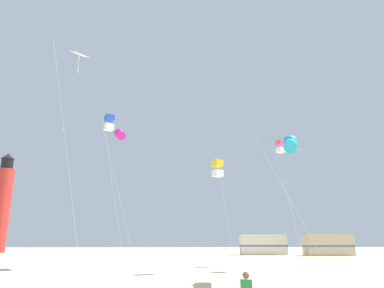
% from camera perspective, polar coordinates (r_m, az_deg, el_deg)
% --- Properties ---
extents(kite_tube_cyan, '(3.21, 3.46, 7.90)m').
position_cam_1_polar(kite_tube_cyan, '(20.68, 15.29, 0.03)').
color(kite_tube_cyan, silver).
rests_on(kite_tube_cyan, ground).
extents(kite_box_blue, '(2.09, 2.09, 11.01)m').
position_cam_1_polar(kite_box_blue, '(27.36, -12.94, 3.26)').
color(kite_box_blue, silver).
rests_on(kite_box_blue, ground).
extents(kite_diamond_lime, '(1.59, 1.59, 8.95)m').
position_cam_1_polar(kite_diamond_lime, '(28.21, 15.93, -1.34)').
color(kite_diamond_lime, silver).
rests_on(kite_diamond_lime, ground).
extents(kite_box_rainbow, '(2.43, 1.69, 10.74)m').
position_cam_1_polar(kite_box_rainbow, '(33.27, 13.78, -0.41)').
color(kite_box_rainbow, silver).
rests_on(kite_box_rainbow, ground).
extents(kite_box_gold, '(1.49, 1.49, 7.39)m').
position_cam_1_polar(kite_box_gold, '(24.93, 4.06, -3.89)').
color(kite_box_gold, silver).
rests_on(kite_box_gold, ground).
extents(kite_tube_magenta, '(2.87, 3.16, 11.31)m').
position_cam_1_polar(kite_tube_magenta, '(30.75, -11.39, 1.52)').
color(kite_tube_magenta, silver).
rests_on(kite_tube_magenta, ground).
extents(kite_diamond_white, '(2.44, 1.99, 12.83)m').
position_cam_1_polar(kite_diamond_white, '(22.44, -17.55, 12.08)').
color(kite_diamond_white, silver).
rests_on(kite_diamond_white, ground).
extents(lighthouse_distant, '(2.80, 2.80, 16.80)m').
position_cam_1_polar(lighthouse_distant, '(70.09, -27.88, -8.49)').
color(lighthouse_distant, red).
rests_on(lighthouse_distant, ground).
extents(rv_van_cream, '(6.51, 2.54, 2.80)m').
position_cam_1_polar(rv_van_cream, '(54.02, 11.18, -15.36)').
color(rv_van_cream, beige).
rests_on(rv_van_cream, ground).
extents(rv_van_tan, '(6.53, 2.61, 2.80)m').
position_cam_1_polar(rv_van_tan, '(53.95, 20.71, -14.71)').
color(rv_van_tan, '#C6B28C').
rests_on(rv_van_tan, ground).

